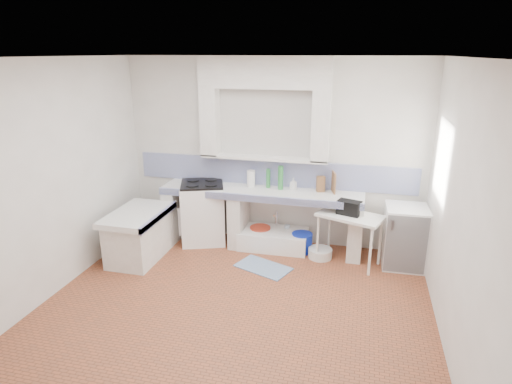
% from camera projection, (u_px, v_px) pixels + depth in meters
% --- Properties ---
extents(floor, '(4.50, 4.50, 0.00)m').
position_uv_depth(floor, '(235.00, 306.00, 5.07)').
color(floor, '#984C2D').
rests_on(floor, ground).
extents(ceiling, '(4.50, 4.50, 0.00)m').
position_uv_depth(ceiling, '(231.00, 57.00, 4.21)').
color(ceiling, white).
rests_on(ceiling, ground).
extents(wall_back, '(4.50, 0.00, 4.50)m').
position_uv_depth(wall_back, '(272.00, 153.00, 6.48)').
color(wall_back, white).
rests_on(wall_back, ground).
extents(wall_front, '(4.50, 0.00, 4.50)m').
position_uv_depth(wall_front, '(144.00, 287.00, 2.79)').
color(wall_front, white).
rests_on(wall_front, ground).
extents(wall_left, '(0.00, 4.50, 4.50)m').
position_uv_depth(wall_left, '(53.00, 179.00, 5.16)').
color(wall_left, white).
rests_on(wall_left, ground).
extents(wall_right, '(0.00, 4.50, 4.50)m').
position_uv_depth(wall_right, '(459.00, 211.00, 4.12)').
color(wall_right, white).
rests_on(wall_right, ground).
extents(alcove_mass, '(1.90, 0.25, 0.45)m').
position_uv_depth(alcove_mass, '(264.00, 72.00, 6.03)').
color(alcove_mass, white).
rests_on(alcove_mass, ground).
extents(window_frame, '(0.35, 0.86, 1.06)m').
position_uv_depth(window_frame, '(458.00, 162.00, 5.12)').
color(window_frame, '#362111').
rests_on(window_frame, ground).
extents(lace_valance, '(0.01, 0.84, 0.24)m').
position_uv_depth(lace_valance, '(449.00, 130.00, 5.04)').
color(lace_valance, white).
rests_on(lace_valance, ground).
extents(counter_slab, '(3.00, 0.60, 0.08)m').
position_uv_depth(counter_slab, '(261.00, 193.00, 6.40)').
color(counter_slab, white).
rests_on(counter_slab, ground).
extents(counter_lip, '(3.00, 0.04, 0.10)m').
position_uv_depth(counter_lip, '(256.00, 199.00, 6.14)').
color(counter_lip, navy).
rests_on(counter_lip, ground).
extents(counter_pier_left, '(0.20, 0.55, 0.82)m').
position_uv_depth(counter_pier_left, '(175.00, 213.00, 6.86)').
color(counter_pier_left, white).
rests_on(counter_pier_left, ground).
extents(counter_pier_mid, '(0.20, 0.55, 0.82)m').
position_uv_depth(counter_pier_mid, '(239.00, 219.00, 6.62)').
color(counter_pier_mid, white).
rests_on(counter_pier_mid, ground).
extents(counter_pier_right, '(0.20, 0.55, 0.82)m').
position_uv_depth(counter_pier_right, '(355.00, 230.00, 6.21)').
color(counter_pier_right, white).
rests_on(counter_pier_right, ground).
extents(peninsula_top, '(0.70, 1.10, 0.08)m').
position_uv_depth(peninsula_top, '(138.00, 215.00, 6.09)').
color(peninsula_top, white).
rests_on(peninsula_top, ground).
extents(peninsula_base, '(0.60, 1.00, 0.62)m').
position_uv_depth(peninsula_base, '(140.00, 237.00, 6.20)').
color(peninsula_base, white).
rests_on(peninsula_base, ground).
extents(peninsula_lip, '(0.04, 1.10, 0.10)m').
position_uv_depth(peninsula_lip, '(159.00, 217.00, 6.01)').
color(peninsula_lip, navy).
rests_on(peninsula_lip, ground).
extents(backsplash, '(4.27, 0.03, 0.40)m').
position_uv_depth(backsplash, '(272.00, 173.00, 6.56)').
color(backsplash, navy).
rests_on(backsplash, ground).
extents(stove, '(0.82, 0.81, 0.92)m').
position_uv_depth(stove, '(203.00, 213.00, 6.71)').
color(stove, white).
rests_on(stove, ground).
extents(sink, '(1.04, 0.58, 0.25)m').
position_uv_depth(sink, '(274.00, 240.00, 6.57)').
color(sink, white).
rests_on(sink, ground).
extents(side_table, '(0.98, 0.75, 0.04)m').
position_uv_depth(side_table, '(349.00, 239.00, 6.03)').
color(side_table, white).
rests_on(side_table, ground).
extents(fridge, '(0.57, 0.57, 0.86)m').
position_uv_depth(fridge, '(404.00, 237.00, 5.93)').
color(fridge, white).
rests_on(fridge, ground).
extents(bucket_red, '(0.36, 0.36, 0.30)m').
position_uv_depth(bucket_red, '(260.00, 236.00, 6.65)').
color(bucket_red, red).
rests_on(bucket_red, ground).
extents(bucket_orange, '(0.27, 0.27, 0.23)m').
position_uv_depth(bucket_orange, '(277.00, 244.00, 6.45)').
color(bucket_orange, '#EC4E03').
rests_on(bucket_orange, ground).
extents(bucket_blue, '(0.32, 0.32, 0.29)m').
position_uv_depth(bucket_blue, '(302.00, 242.00, 6.43)').
color(bucket_blue, '#0E29C8').
rests_on(bucket_blue, ground).
extents(basin_white, '(0.39, 0.39, 0.13)m').
position_uv_depth(basin_white, '(320.00, 253.00, 6.26)').
color(basin_white, white).
rests_on(basin_white, ground).
extents(water_bottle_a, '(0.08, 0.08, 0.28)m').
position_uv_depth(water_bottle_a, '(268.00, 234.00, 6.74)').
color(water_bottle_a, silver).
rests_on(water_bottle_a, ground).
extents(water_bottle_b, '(0.09, 0.09, 0.32)m').
position_uv_depth(water_bottle_b, '(287.00, 235.00, 6.66)').
color(water_bottle_b, silver).
rests_on(water_bottle_b, ground).
extents(black_bag, '(0.35, 0.27, 0.20)m').
position_uv_depth(black_bag, '(349.00, 208.00, 5.90)').
color(black_bag, black).
rests_on(black_bag, side_table).
extents(green_bottle_a, '(0.08, 0.08, 0.29)m').
position_uv_depth(green_bottle_a, '(268.00, 178.00, 6.46)').
color(green_bottle_a, '#2D7D39').
rests_on(green_bottle_a, counter_slab).
extents(green_bottle_b, '(0.10, 0.10, 0.36)m').
position_uv_depth(green_bottle_b, '(281.00, 178.00, 6.37)').
color(green_bottle_b, '#2D7D39').
rests_on(green_bottle_b, counter_slab).
extents(knife_block, '(0.14, 0.12, 0.23)m').
position_uv_depth(knife_block, '(321.00, 184.00, 6.29)').
color(knife_block, '#95653B').
rests_on(knife_block, counter_slab).
extents(cutting_board, '(0.08, 0.22, 0.30)m').
position_uv_depth(cutting_board, '(334.00, 182.00, 6.24)').
color(cutting_board, '#95653B').
rests_on(cutting_board, counter_slab).
extents(paper_towel, '(0.14, 0.14, 0.25)m').
position_uv_depth(paper_towel, '(251.00, 178.00, 6.53)').
color(paper_towel, white).
rests_on(paper_towel, counter_slab).
extents(soap_bottle, '(0.10, 0.10, 0.18)m').
position_uv_depth(soap_bottle, '(293.00, 184.00, 6.39)').
color(soap_bottle, white).
rests_on(soap_bottle, counter_slab).
extents(rug, '(0.85, 0.67, 0.01)m').
position_uv_depth(rug, '(263.00, 267.00, 5.98)').
color(rug, '#2A5698').
rests_on(rug, ground).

